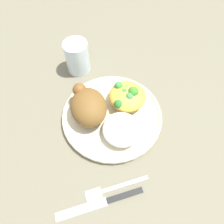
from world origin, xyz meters
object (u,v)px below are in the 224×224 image
at_px(rice_pile, 121,129).
at_px(fork, 113,188).
at_px(roasted_chicken, 88,106).
at_px(water_glass, 77,57).
at_px(knife, 108,201).
at_px(mac_cheese_with_broccoli, 127,96).
at_px(plate, 112,116).

height_order(rice_pile, fork, rice_pile).
height_order(roasted_chicken, water_glass, water_glass).
relative_size(roasted_chicken, knife, 0.61).
distance_m(fork, water_glass, 0.37).
bearing_deg(rice_pile, fork, 157.68).
xyz_separation_m(roasted_chicken, fork, (-0.19, -0.02, -0.05)).
height_order(mac_cheese_with_broccoli, fork, mac_cheese_with_broccoli).
bearing_deg(knife, plate, -16.26).
relative_size(rice_pile, fork, 0.65).
relative_size(plate, knife, 1.34).
bearing_deg(water_glass, knife, 179.77).
height_order(rice_pile, mac_cheese_with_broccoli, mac_cheese_with_broccoli).
xyz_separation_m(rice_pile, knife, (-0.14, 0.07, -0.03)).
bearing_deg(water_glass, rice_pile, -165.06).
relative_size(roasted_chicken, rice_pile, 1.26).
distance_m(rice_pile, fork, 0.13).
bearing_deg(knife, mac_cheese_with_broccoli, -24.53).
bearing_deg(water_glass, roasted_chicken, -179.97).
bearing_deg(plate, rice_pile, -170.39).
relative_size(plate, rice_pile, 2.74).
distance_m(roasted_chicken, knife, 0.22).
bearing_deg(fork, rice_pile, -22.32).
relative_size(fork, knife, 0.75).
xyz_separation_m(roasted_chicken, knife, (-0.21, 0.00, -0.05)).
bearing_deg(mac_cheese_with_broccoli, plate, 123.49).
height_order(fork, knife, knife).
distance_m(roasted_chicken, water_glass, 0.17).
bearing_deg(rice_pile, knife, 154.66).
bearing_deg(mac_cheese_with_broccoli, knife, 155.47).
distance_m(mac_cheese_with_broccoli, knife, 0.25).
bearing_deg(fork, water_glass, 2.63).
bearing_deg(mac_cheese_with_broccoli, water_glass, 32.89).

